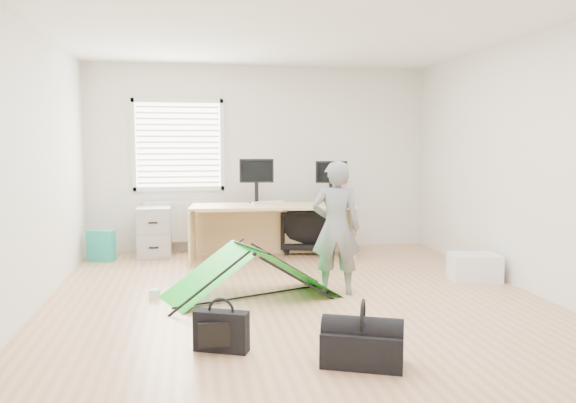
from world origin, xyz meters
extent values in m
plane|color=tan|center=(0.00, 0.00, 0.00)|extent=(5.50, 5.50, 0.00)
cube|color=silver|center=(0.00, 2.75, 1.35)|extent=(5.00, 0.02, 2.70)
cube|color=silver|center=(-1.20, 2.71, 1.55)|extent=(1.20, 0.06, 1.20)
cube|color=silver|center=(-1.20, 2.67, 0.45)|extent=(1.00, 0.12, 0.60)
cube|color=tan|center=(0.05, 1.87, 0.37)|extent=(2.25, 0.93, 0.75)
cube|color=#999A9E|center=(-1.54, 2.40, 0.35)|extent=(0.45, 0.60, 0.70)
cube|color=black|center=(-0.14, 2.17, 0.97)|extent=(0.48, 0.15, 0.45)
cube|color=black|center=(0.93, 2.17, 0.96)|extent=(0.45, 0.17, 0.42)
cube|color=beige|center=(0.01, 2.14, 0.76)|extent=(0.49, 0.27, 0.02)
cylinder|color=#D6777F|center=(1.11, 2.18, 0.89)|extent=(0.10, 0.10, 0.28)
imported|color=black|center=(0.61, 2.35, 0.32)|extent=(0.84, 0.86, 0.64)
imported|color=slate|center=(0.45, 0.08, 0.70)|extent=(0.58, 0.45, 1.40)
cube|color=white|center=(2.18, 0.36, 0.15)|extent=(0.60, 0.47, 0.31)
cube|color=teal|center=(-2.23, 2.20, 0.21)|extent=(0.38, 0.26, 0.42)
cube|color=black|center=(-0.82, -1.37, 0.16)|extent=(0.43, 0.28, 0.31)
cube|color=silver|center=(-1.42, 0.21, 0.05)|extent=(0.11, 0.11, 0.09)
cube|color=black|center=(0.15, -1.82, 0.13)|extent=(0.64, 0.49, 0.25)
camera|label=1|loc=(-1.03, -5.54, 1.58)|focal=35.00mm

